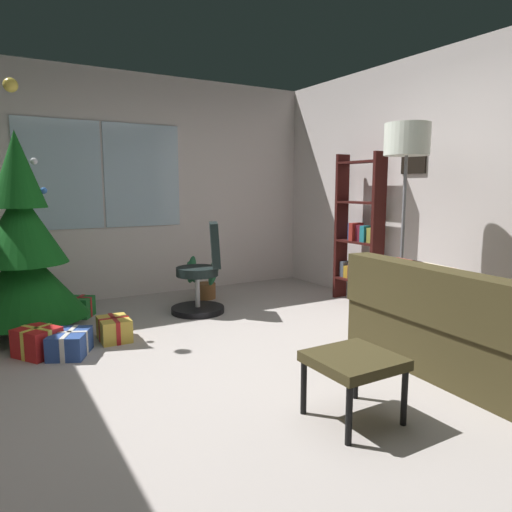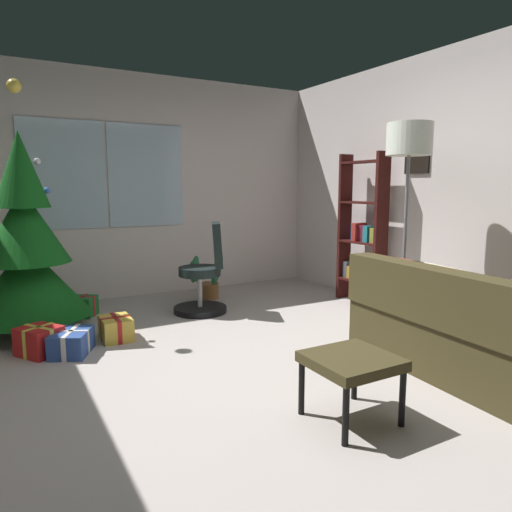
# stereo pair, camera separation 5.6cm
# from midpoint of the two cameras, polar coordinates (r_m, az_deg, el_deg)

# --- Properties ---
(ground_plane) EXTENTS (4.65, 5.84, 0.10)m
(ground_plane) POSITION_cam_midpoint_polar(r_m,az_deg,el_deg) (3.38, -0.18, -15.51)
(ground_plane) COLOR #ADA39E
(wall_back_with_windows) EXTENTS (4.65, 0.12, 2.64)m
(wall_back_with_windows) POSITION_cam_midpoint_polar(r_m,az_deg,el_deg) (5.84, -15.33, 8.20)
(wall_back_with_windows) COLOR silver
(wall_back_with_windows) RESTS_ON ground_plane
(wall_right_with_frames) EXTENTS (0.12, 5.84, 2.64)m
(wall_right_with_frames) POSITION_cam_midpoint_polar(r_m,az_deg,el_deg) (4.75, 25.63, 7.62)
(wall_right_with_frames) COLOR silver
(wall_right_with_frames) RESTS_ON ground_plane
(couch) EXTENTS (1.76, 1.98, 0.78)m
(couch) POSITION_cam_midpoint_polar(r_m,az_deg,el_deg) (3.75, 28.02, -8.79)
(couch) COLOR #3A321B
(couch) RESTS_ON ground_plane
(footstool) EXTENTS (0.46, 0.45, 0.38)m
(footstool) POSITION_cam_midpoint_polar(r_m,az_deg,el_deg) (2.76, 11.25, -12.81)
(footstool) COLOR #3A321B
(footstool) RESTS_ON ground_plane
(holiday_tree) EXTENTS (1.06, 1.06, 2.23)m
(holiday_tree) POSITION_cam_midpoint_polar(r_m,az_deg,el_deg) (4.62, -26.87, 0.44)
(holiday_tree) COLOR #4C331E
(holiday_tree) RESTS_ON ground_plane
(gift_box_red) EXTENTS (0.38, 0.40, 0.23)m
(gift_box_red) POSITION_cam_midpoint_polar(r_m,az_deg,el_deg) (4.13, -25.49, -9.45)
(gift_box_red) COLOR red
(gift_box_red) RESTS_ON ground_plane
(gift_box_green) EXTENTS (0.34, 0.34, 0.21)m
(gift_box_green) POSITION_cam_midpoint_polar(r_m,az_deg,el_deg) (5.15, -21.05, -5.84)
(gift_box_green) COLOR #1E722D
(gift_box_green) RESTS_ON ground_plane
(gift_box_gold) EXTENTS (0.26, 0.34, 0.20)m
(gift_box_gold) POSITION_cam_midpoint_polar(r_m,az_deg,el_deg) (4.30, -17.27, -8.50)
(gift_box_gold) COLOR gold
(gift_box_gold) RESTS_ON ground_plane
(gift_box_blue) EXTENTS (0.40, 0.44, 0.20)m
(gift_box_blue) POSITION_cam_midpoint_polar(r_m,az_deg,el_deg) (4.05, -22.12, -9.86)
(gift_box_blue) COLOR #2D4C99
(gift_box_blue) RESTS_ON ground_plane
(office_chair) EXTENTS (0.58, 0.56, 0.96)m
(office_chair) POSITION_cam_midpoint_polar(r_m,az_deg,el_deg) (4.96, -6.88, -2.71)
(office_chair) COLOR black
(office_chair) RESTS_ON ground_plane
(bookshelf) EXTENTS (0.18, 0.64, 1.70)m
(bookshelf) POSITION_cam_midpoint_polar(r_m,az_deg,el_deg) (5.44, 12.18, 2.28)
(bookshelf) COLOR #38120F
(bookshelf) RESTS_ON ground_plane
(floor_lamp) EXTENTS (0.40, 0.40, 1.88)m
(floor_lamp) POSITION_cam_midpoint_polar(r_m,az_deg,el_deg) (4.43, 17.54, 11.98)
(floor_lamp) COLOR slate
(floor_lamp) RESTS_ON ground_plane
(potted_plant) EXTENTS (0.36, 0.45, 0.58)m
(potted_plant) POSITION_cam_midpoint_polar(r_m,az_deg,el_deg) (5.59, -6.76, -3.06)
(potted_plant) COLOR brown
(potted_plant) RESTS_ON ground_plane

